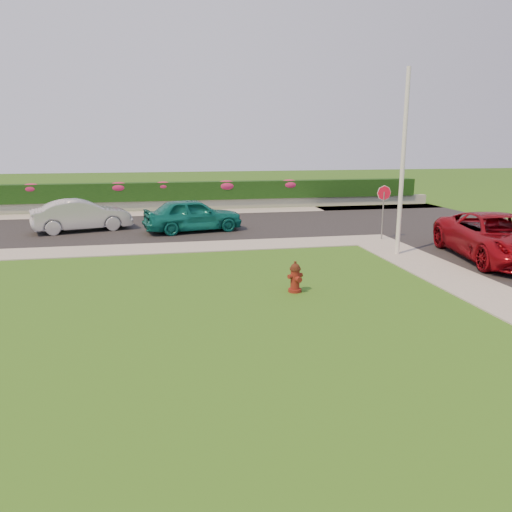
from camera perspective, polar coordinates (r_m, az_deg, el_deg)
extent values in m
plane|color=black|center=(11.64, -0.88, -7.98)|extent=(120.00, 120.00, 0.00)
cube|color=black|center=(25.23, -18.05, 2.90)|extent=(26.00, 8.00, 0.04)
cube|color=gray|center=(20.53, -22.37, 0.36)|extent=(24.00, 2.00, 0.04)
cube|color=gray|center=(22.03, 12.96, 1.82)|extent=(2.00, 2.00, 0.04)
cube|color=gray|center=(30.00, -9.35, 4.89)|extent=(34.00, 2.00, 0.04)
cube|color=gray|center=(31.45, -9.47, 5.77)|extent=(34.00, 0.40, 0.60)
cube|color=black|center=(31.46, -9.54, 7.33)|extent=(32.00, 0.90, 1.10)
cylinder|color=#51170C|center=(14.20, 4.46, -3.92)|extent=(0.38, 0.38, 0.09)
cylinder|color=#51170C|center=(14.11, 4.49, -2.62)|extent=(0.26, 0.26, 0.58)
cylinder|color=black|center=(14.03, 4.51, -1.48)|extent=(0.31, 0.31, 0.06)
sphere|color=black|center=(14.03, 4.51, -1.34)|extent=(0.26, 0.26, 0.26)
cylinder|color=black|center=(13.99, 4.52, -0.77)|extent=(0.08, 0.08, 0.08)
cylinder|color=#51170C|center=(14.00, 3.93, -2.36)|extent=(0.14, 0.15, 0.12)
cylinder|color=#51170C|center=(14.18, 5.06, -2.18)|extent=(0.14, 0.15, 0.12)
cylinder|color=#51170C|center=(13.97, 4.87, -2.69)|extent=(0.20, 0.18, 0.17)
imported|color=maroon|center=(19.54, 25.91, 1.92)|extent=(3.69, 6.25, 1.63)
imported|color=#0D625B|center=(23.49, -7.23, 4.69)|extent=(4.80, 2.67, 1.54)
imported|color=#AFB2B8|center=(24.82, -19.31, 4.42)|extent=(4.72, 2.70, 1.47)
cylinder|color=silver|center=(19.02, 16.42, 10.01)|extent=(0.16, 0.16, 6.70)
cylinder|color=slate|center=(22.06, 14.28, 4.44)|extent=(0.06, 0.06, 2.07)
cylinder|color=red|center=(21.95, 14.43, 6.99)|extent=(0.60, 0.04, 0.60)
cylinder|color=white|center=(21.95, 14.43, 6.99)|extent=(0.64, 0.02, 0.64)
ellipsoid|color=#BE205C|center=(32.13, -24.29, 7.03)|extent=(1.22, 0.79, 0.61)
ellipsoid|color=#BE205C|center=(31.40, -15.42, 7.56)|extent=(1.31, 0.84, 0.65)
ellipsoid|color=#BE205C|center=(31.32, -10.56, 7.85)|extent=(1.17, 0.75, 0.58)
ellipsoid|color=#BE205C|center=(31.61, -3.41, 8.01)|extent=(1.38, 0.88, 0.69)
ellipsoid|color=#BE205C|center=(32.41, 3.80, 8.15)|extent=(1.31, 0.84, 0.66)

